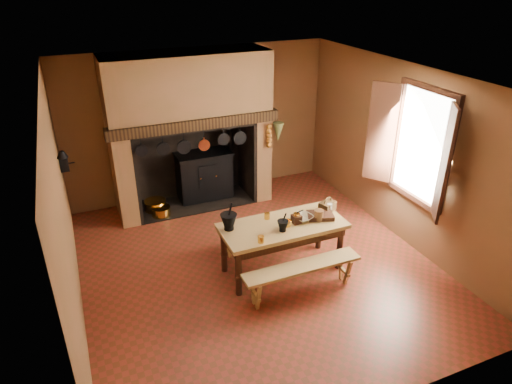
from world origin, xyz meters
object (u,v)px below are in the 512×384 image
(iron_range, at_px, (205,175))
(mixing_bowl, at_px, (303,218))
(bench_front, at_px, (302,273))
(coffee_grinder, at_px, (297,218))
(wicker_basket, at_px, (327,206))
(work_table, at_px, (283,232))

(iron_range, height_order, mixing_bowl, iron_range)
(bench_front, relative_size, mixing_bowl, 5.91)
(coffee_grinder, distance_m, wicker_basket, 0.62)
(iron_range, bearing_deg, coffee_grinder, -78.91)
(iron_range, relative_size, wicker_basket, 5.64)
(iron_range, distance_m, mixing_bowl, 2.79)
(coffee_grinder, height_order, wicker_basket, wicker_basket)
(coffee_grinder, relative_size, wicker_basket, 0.68)
(iron_range, distance_m, bench_front, 3.33)
(work_table, distance_m, coffee_grinder, 0.28)
(bench_front, height_order, wicker_basket, wicker_basket)
(iron_range, height_order, wicker_basket, iron_range)
(work_table, distance_m, mixing_bowl, 0.35)
(bench_front, height_order, mixing_bowl, mixing_bowl)
(bench_front, relative_size, coffee_grinder, 8.71)
(wicker_basket, bearing_deg, mixing_bowl, 169.89)
(work_table, height_order, mixing_bowl, mixing_bowl)
(coffee_grinder, bearing_deg, iron_range, 97.11)
(iron_range, relative_size, bench_front, 0.96)
(mixing_bowl, bearing_deg, work_table, -179.92)
(iron_range, bearing_deg, mixing_bowl, -76.30)
(iron_range, xyz_separation_m, coffee_grinder, (0.54, -2.73, 0.36))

